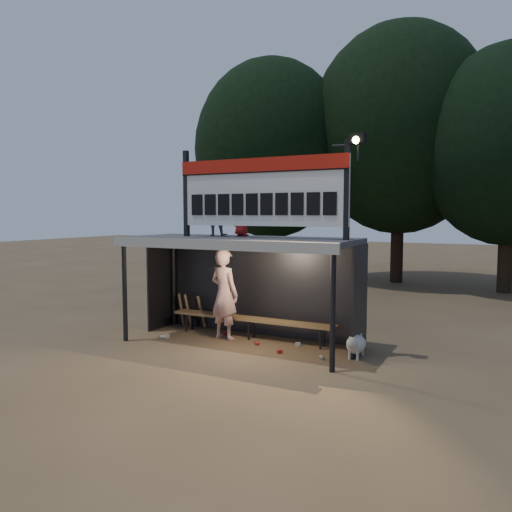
# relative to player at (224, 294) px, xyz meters

# --- Properties ---
(ground) EXTENTS (80.00, 80.00, 0.00)m
(ground) POSITION_rel_player_xyz_m (0.52, -0.25, -1.02)
(ground) COLOR brown
(ground) RESTS_ON ground
(player) EXTENTS (0.84, 0.64, 2.04)m
(player) POSITION_rel_player_xyz_m (0.00, 0.00, 0.00)
(player) COLOR white
(player) RESTS_ON ground
(child_a) EXTENTS (0.58, 0.48, 1.09)m
(child_a) POSITION_rel_player_xyz_m (-0.29, 0.17, 1.85)
(child_a) COLOR slate
(child_a) RESTS_ON dugout_shelter
(child_b) EXTENTS (0.52, 0.45, 0.90)m
(child_b) POSITION_rel_player_xyz_m (0.28, 0.31, 1.75)
(child_b) COLOR maroon
(child_b) RESTS_ON dugout_shelter
(dugout_shelter) EXTENTS (5.10, 2.08, 2.32)m
(dugout_shelter) POSITION_rel_player_xyz_m (0.52, -0.00, 0.83)
(dugout_shelter) COLOR #414144
(dugout_shelter) RESTS_ON ground
(scoreboard_assembly) EXTENTS (4.10, 0.27, 1.99)m
(scoreboard_assembly) POSITION_rel_player_xyz_m (1.08, -0.26, 2.30)
(scoreboard_assembly) COLOR black
(scoreboard_assembly) RESTS_ON dugout_shelter
(bench) EXTENTS (4.00, 0.35, 0.48)m
(bench) POSITION_rel_player_xyz_m (0.52, 0.30, -0.59)
(bench) COLOR olive
(bench) RESTS_ON ground
(tree_left) EXTENTS (6.46, 6.46, 9.27)m
(tree_left) POSITION_rel_player_xyz_m (-3.48, 9.75, 4.49)
(tree_left) COLOR black
(tree_left) RESTS_ON ground
(tree_mid) EXTENTS (7.22, 7.22, 10.36)m
(tree_mid) POSITION_rel_player_xyz_m (1.52, 11.25, 5.14)
(tree_mid) COLOR black
(tree_mid) RESTS_ON ground
(tree_right) EXTENTS (6.08, 6.08, 8.72)m
(tree_right) POSITION_rel_player_xyz_m (5.52, 10.25, 4.17)
(tree_right) COLOR #302315
(tree_right) RESTS_ON ground
(dog) EXTENTS (0.36, 0.81, 0.49)m
(dog) POSITION_rel_player_xyz_m (3.06, -0.13, -0.74)
(dog) COLOR silver
(dog) RESTS_ON ground
(bats) EXTENTS (0.68, 0.35, 0.84)m
(bats) POSITION_rel_player_xyz_m (-1.29, 0.57, -0.59)
(bats) COLOR olive
(bats) RESTS_ON ground
(litter) EXTENTS (3.91, 0.99, 0.08)m
(litter) POSITION_rel_player_xyz_m (0.57, -0.25, -0.98)
(litter) COLOR red
(litter) RESTS_ON ground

